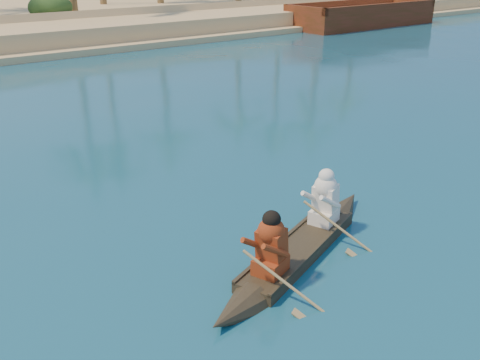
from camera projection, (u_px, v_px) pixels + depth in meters
canoe at (299, 240)px, 9.56m from camera, size 5.36×2.53×1.50m
barge_right at (362, 16)px, 40.67m from camera, size 12.41×4.15×2.07m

